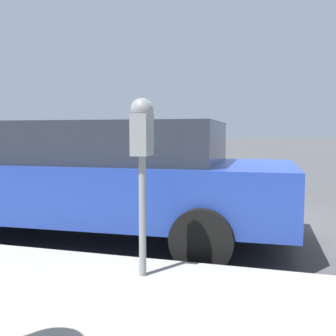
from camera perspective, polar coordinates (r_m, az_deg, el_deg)
The scene contains 3 objects.
ground_plane at distance 5.86m, azimuth 10.35°, elevation -8.50°, with size 220.00×220.00×0.00m, color #424244.
parking_meter at distance 3.22m, azimuth -3.79°, elevation 3.89°, with size 0.21×0.19×1.48m.
car_blue at distance 5.19m, azimuth -9.85°, elevation -1.25°, with size 2.29×5.06×1.51m.
Camera 1 is at (-5.67, -0.54, 1.37)m, focal length 42.00 mm.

